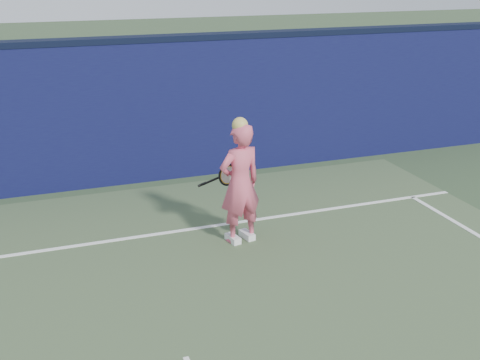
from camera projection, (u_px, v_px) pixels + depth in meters
name	position (u px, v px, depth m)	size (l,w,h in m)	color
backstop_wall	(103.00, 116.00, 10.56)	(24.00, 0.40, 2.50)	#0D0E3A
wall_cap	(97.00, 41.00, 10.12)	(24.00, 0.42, 0.10)	black
player	(240.00, 183.00, 8.42)	(0.71, 0.54, 1.83)	#D6536D
racket	(226.00, 176.00, 8.75)	(0.62, 0.15, 0.33)	black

